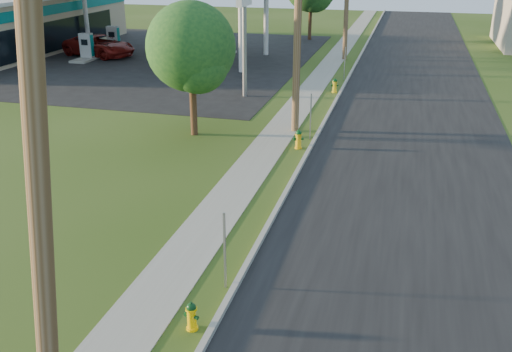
{
  "coord_description": "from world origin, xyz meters",
  "views": [
    {
      "loc": [
        4.0,
        -7.0,
        7.67
      ],
      "look_at": [
        0.0,
        8.0,
        1.4
      ],
      "focal_mm": 40.0,
      "sensor_mm": 36.0,
      "label": 1
    }
  ],
  "objects_px": {
    "fuel_pump_sw": "(114,42)",
    "car_red": "(99,46)",
    "fuel_pump_se": "(223,46)",
    "tree_verge": "(193,51)",
    "hydrant_far": "(335,85)",
    "fuel_pump_nw": "(87,50)",
    "utility_pole_mid": "(298,17)",
    "hydrant_near": "(192,316)",
    "fuel_pump_ne": "(205,56)",
    "utility_pole_near": "(38,179)",
    "hydrant_mid": "(299,139)"
  },
  "relations": [
    {
      "from": "utility_pole_mid",
      "to": "tree_verge",
      "type": "height_order",
      "value": "utility_pole_mid"
    },
    {
      "from": "utility_pole_near",
      "to": "fuel_pump_se",
      "type": "xyz_separation_m",
      "value": [
        -8.9,
        35.0,
        -4.08
      ]
    },
    {
      "from": "hydrant_near",
      "to": "car_red",
      "type": "xyz_separation_m",
      "value": [
        -18.45,
        29.1,
        0.45
      ]
    },
    {
      "from": "utility_pole_mid",
      "to": "hydrant_mid",
      "type": "distance_m",
      "value": 5.13
    },
    {
      "from": "fuel_pump_nw",
      "to": "fuel_pump_sw",
      "type": "relative_size",
      "value": 1.0
    },
    {
      "from": "fuel_pump_ne",
      "to": "hydrant_near",
      "type": "bearing_deg",
      "value": -70.87
    },
    {
      "from": "fuel_pump_nw",
      "to": "tree_verge",
      "type": "relative_size",
      "value": 0.56
    },
    {
      "from": "fuel_pump_nw",
      "to": "fuel_pump_ne",
      "type": "height_order",
      "value": "same"
    },
    {
      "from": "fuel_pump_nw",
      "to": "tree_verge",
      "type": "distance_m",
      "value": 20.39
    },
    {
      "from": "hydrant_near",
      "to": "fuel_pump_se",
      "type": "bearing_deg",
      "value": 106.85
    },
    {
      "from": "car_red",
      "to": "hydrant_near",
      "type": "bearing_deg",
      "value": -131.45
    },
    {
      "from": "hydrant_mid",
      "to": "fuel_pump_sw",
      "type": "bearing_deg",
      "value": 133.81
    },
    {
      "from": "fuel_pump_sw",
      "to": "fuel_pump_se",
      "type": "relative_size",
      "value": 1.0
    },
    {
      "from": "fuel_pump_nw",
      "to": "hydrant_mid",
      "type": "bearing_deg",
      "value": -39.56
    },
    {
      "from": "fuel_pump_se",
      "to": "car_red",
      "type": "xyz_separation_m",
      "value": [
        -8.9,
        -2.44,
        0.07
      ]
    },
    {
      "from": "fuel_pump_se",
      "to": "hydrant_mid",
      "type": "xyz_separation_m",
      "value": [
        9.5,
        -19.28,
        -0.33
      ]
    },
    {
      "from": "fuel_pump_nw",
      "to": "hydrant_near",
      "type": "relative_size",
      "value": 4.65
    },
    {
      "from": "fuel_pump_ne",
      "to": "hydrant_near",
      "type": "height_order",
      "value": "fuel_pump_ne"
    },
    {
      "from": "fuel_pump_se",
      "to": "hydrant_mid",
      "type": "relative_size",
      "value": 3.97
    },
    {
      "from": "utility_pole_mid",
      "to": "car_red",
      "type": "height_order",
      "value": "utility_pole_mid"
    },
    {
      "from": "fuel_pump_nw",
      "to": "hydrant_far",
      "type": "xyz_separation_m",
      "value": [
        18.64,
        -5.32,
        -0.32
      ]
    },
    {
      "from": "tree_verge",
      "to": "fuel_pump_se",
      "type": "bearing_deg",
      "value": 104.5
    },
    {
      "from": "fuel_pump_se",
      "to": "fuel_pump_nw",
      "type": "bearing_deg",
      "value": -156.04
    },
    {
      "from": "fuel_pump_sw",
      "to": "hydrant_far",
      "type": "distance_m",
      "value": 20.84
    },
    {
      "from": "hydrant_far",
      "to": "car_red",
      "type": "height_order",
      "value": "car_red"
    },
    {
      "from": "utility_pole_mid",
      "to": "hydrant_far",
      "type": "relative_size",
      "value": 11.94
    },
    {
      "from": "tree_verge",
      "to": "hydrant_mid",
      "type": "relative_size",
      "value": 7.05
    },
    {
      "from": "tree_verge",
      "to": "hydrant_mid",
      "type": "bearing_deg",
      "value": -7.22
    },
    {
      "from": "utility_pole_mid",
      "to": "fuel_pump_sw",
      "type": "bearing_deg",
      "value": 136.48
    },
    {
      "from": "fuel_pump_sw",
      "to": "car_red",
      "type": "relative_size",
      "value": 0.56
    },
    {
      "from": "tree_verge",
      "to": "hydrant_far",
      "type": "relative_size",
      "value": 6.92
    },
    {
      "from": "fuel_pump_se",
      "to": "tree_verge",
      "type": "xyz_separation_m",
      "value": [
        4.83,
        -18.69,
        2.93
      ]
    },
    {
      "from": "utility_pole_near",
      "to": "fuel_pump_ne",
      "type": "relative_size",
      "value": 2.96
    },
    {
      "from": "fuel_pump_se",
      "to": "fuel_pump_sw",
      "type": "bearing_deg",
      "value": 180.0
    },
    {
      "from": "utility_pole_near",
      "to": "car_red",
      "type": "height_order",
      "value": "utility_pole_near"
    },
    {
      "from": "utility_pole_near",
      "to": "hydrant_mid",
      "type": "height_order",
      "value": "utility_pole_near"
    },
    {
      "from": "utility_pole_mid",
      "to": "hydrant_near",
      "type": "height_order",
      "value": "utility_pole_mid"
    },
    {
      "from": "hydrant_near",
      "to": "hydrant_mid",
      "type": "height_order",
      "value": "hydrant_mid"
    },
    {
      "from": "fuel_pump_se",
      "to": "car_red",
      "type": "relative_size",
      "value": 0.56
    },
    {
      "from": "fuel_pump_ne",
      "to": "car_red",
      "type": "relative_size",
      "value": 0.56
    },
    {
      "from": "fuel_pump_se",
      "to": "hydrant_mid",
      "type": "bearing_deg",
      "value": -63.77
    },
    {
      "from": "fuel_pump_se",
      "to": "hydrant_far",
      "type": "distance_m",
      "value": 13.41
    },
    {
      "from": "utility_pole_near",
      "to": "fuel_pump_sw",
      "type": "bearing_deg",
      "value": 117.09
    },
    {
      "from": "utility_pole_near",
      "to": "fuel_pump_nw",
      "type": "bearing_deg",
      "value": 120.0
    },
    {
      "from": "fuel_pump_nw",
      "to": "fuel_pump_se",
      "type": "distance_m",
      "value": 9.85
    },
    {
      "from": "fuel_pump_sw",
      "to": "hydrant_near",
      "type": "bearing_deg",
      "value": -59.54
    },
    {
      "from": "utility_pole_mid",
      "to": "fuel_pump_sw",
      "type": "relative_size",
      "value": 3.06
    },
    {
      "from": "utility_pole_mid",
      "to": "fuel_pump_ne",
      "type": "distance_m",
      "value": 16.31
    },
    {
      "from": "utility_pole_near",
      "to": "fuel_pump_ne",
      "type": "bearing_deg",
      "value": 106.02
    },
    {
      "from": "fuel_pump_sw",
      "to": "car_red",
      "type": "bearing_deg",
      "value": -87.58
    }
  ]
}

